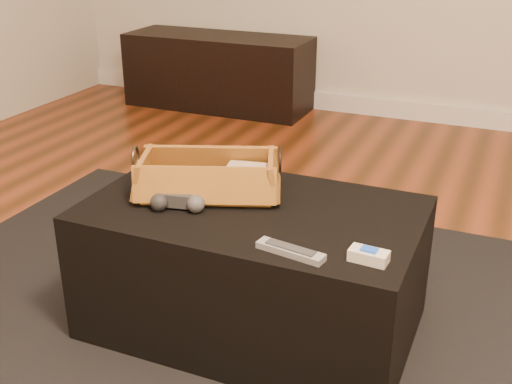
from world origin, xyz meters
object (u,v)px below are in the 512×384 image
at_px(media_cabinet, 218,72).
at_px(tv_remote, 200,188).
at_px(cream_gadget, 369,256).
at_px(ottoman, 253,268).
at_px(game_controller, 178,201).
at_px(wicker_basket, 208,179).
at_px(silver_remote, 291,251).

relative_size(media_cabinet, tv_remote, 5.31).
xyz_separation_m(tv_remote, cream_gadget, (0.58, -0.19, -0.01)).
bearing_deg(tv_remote, cream_gadget, -45.36).
bearing_deg(ottoman, media_cabinet, 118.68).
bearing_deg(ottoman, cream_gadget, -24.77).
bearing_deg(game_controller, ottoman, 28.22).
bearing_deg(media_cabinet, cream_gadget, -56.26).
bearing_deg(game_controller, tv_remote, 82.53).
xyz_separation_m(media_cabinet, game_controller, (1.06, -2.40, 0.21)).
xyz_separation_m(ottoman, wicker_basket, (-0.16, 0.03, 0.26)).
relative_size(media_cabinet, silver_remote, 6.52).
distance_m(media_cabinet, ottoman, 2.62).
relative_size(ottoman, game_controller, 5.80).
height_order(wicker_basket, silver_remote, wicker_basket).
distance_m(game_controller, silver_remote, 0.42).
relative_size(wicker_basket, silver_remote, 2.58).
bearing_deg(tv_remote, silver_remote, -58.45).
distance_m(media_cabinet, game_controller, 2.63).
bearing_deg(media_cabinet, ottoman, -61.32).
relative_size(wicker_basket, game_controller, 2.88).
relative_size(wicker_basket, cream_gadget, 4.88).
bearing_deg(wicker_basket, ottoman, -11.12).
xyz_separation_m(ottoman, silver_remote, (0.21, -0.23, 0.22)).
distance_m(ottoman, silver_remote, 0.38).
bearing_deg(tv_remote, media_cabinet, 88.27).
height_order(ottoman, wicker_basket, wicker_basket).
bearing_deg(game_controller, cream_gadget, -7.71).
xyz_separation_m(game_controller, silver_remote, (0.40, -0.12, -0.02)).
height_order(game_controller, cream_gadget, game_controller).
relative_size(ottoman, tv_remote, 4.23).
xyz_separation_m(media_cabinet, ottoman, (1.26, -2.30, -0.02)).
height_order(wicker_basket, cream_gadget, wicker_basket).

